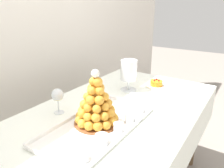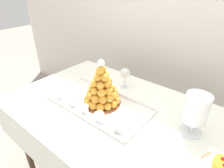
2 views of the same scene
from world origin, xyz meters
name	(u,v)px [view 2 (image 2 of 2)]	position (x,y,z in m)	size (l,w,h in m)	color
backdrop_wall	(194,8)	(0.00, 0.84, 1.25)	(4.80, 0.10, 2.50)	silver
buffet_table	(127,125)	(0.00, 0.00, 0.65)	(1.61, 0.90, 0.74)	brown
serving_tray	(98,104)	(-0.21, -0.03, 0.74)	(0.67, 0.34, 0.02)	white
croquembouche	(102,88)	(-0.19, -0.01, 0.85)	(0.24, 0.24, 0.30)	brown
dessert_cup_left	(59,94)	(-0.46, -0.15, 0.77)	(0.05, 0.05, 0.05)	silver
dessert_cup_mid_left	(72,102)	(-0.33, -0.15, 0.77)	(0.06, 0.06, 0.05)	silver
dessert_cup_centre	(85,110)	(-0.20, -0.16, 0.77)	(0.05, 0.05, 0.05)	silver
dessert_cup_mid_right	(99,118)	(-0.08, -0.16, 0.77)	(0.06, 0.06, 0.05)	silver
dessert_cup_right	(118,127)	(0.05, -0.15, 0.77)	(0.06, 0.06, 0.05)	silver
macaron_goblet	(196,109)	(0.34, 0.09, 0.89)	(0.12, 0.12, 0.24)	white
fruit_tart_plate	(224,168)	(0.53, -0.05, 0.75)	(0.19, 0.19, 0.06)	white
wine_glass	(125,74)	(-0.21, 0.25, 0.85)	(0.07, 0.07, 0.15)	silver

